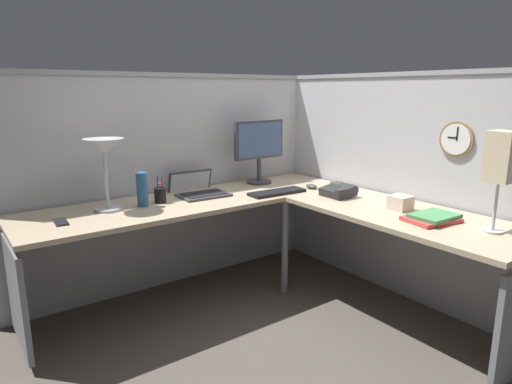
# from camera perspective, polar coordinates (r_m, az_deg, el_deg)

# --- Properties ---
(ground_plane) EXTENTS (6.80, 6.80, 0.00)m
(ground_plane) POSITION_cam_1_polar(r_m,az_deg,el_deg) (3.16, 3.27, -14.53)
(ground_plane) COLOR #4C443D
(cubicle_wall_back) EXTENTS (2.57, 0.12, 1.58)m
(cubicle_wall_back) POSITION_cam_1_polar(r_m,az_deg,el_deg) (3.41, -10.72, 1.50)
(cubicle_wall_back) COLOR #B2B2B7
(cubicle_wall_back) RESTS_ON ground
(cubicle_wall_right) EXTENTS (0.12, 2.37, 1.58)m
(cubicle_wall_right) POSITION_cam_1_polar(r_m,az_deg,el_deg) (3.33, 18.07, 0.82)
(cubicle_wall_right) COLOR #B2B2B7
(cubicle_wall_right) RESTS_ON ground
(desk) EXTENTS (2.35, 2.15, 0.73)m
(desk) POSITION_cam_1_polar(r_m,az_deg,el_deg) (2.80, 1.74, -4.21)
(desk) COLOR tan
(desk) RESTS_ON ground
(monitor) EXTENTS (0.46, 0.20, 0.50)m
(monitor) POSITION_cam_1_polar(r_m,az_deg,el_deg) (3.50, 0.41, 5.86)
(monitor) COLOR #38383D
(monitor) RESTS_ON desk
(laptop) EXTENTS (0.36, 0.40, 0.22)m
(laptop) POSITION_cam_1_polar(r_m,az_deg,el_deg) (3.22, -7.55, 0.23)
(laptop) COLOR #38383D
(laptop) RESTS_ON desk
(keyboard) EXTENTS (0.44, 0.16, 0.02)m
(keyboard) POSITION_cam_1_polar(r_m,az_deg,el_deg) (3.19, 2.73, -0.03)
(keyboard) COLOR black
(keyboard) RESTS_ON desk
(computer_mouse) EXTENTS (0.06, 0.10, 0.03)m
(computer_mouse) POSITION_cam_1_polar(r_m,az_deg,el_deg) (3.38, 7.18, 0.73)
(computer_mouse) COLOR #38383D
(computer_mouse) RESTS_ON desk
(desk_lamp_dome) EXTENTS (0.24, 0.24, 0.44)m
(desk_lamp_dome) POSITION_cam_1_polar(r_m,az_deg,el_deg) (2.84, -18.99, 4.89)
(desk_lamp_dome) COLOR #B7BABF
(desk_lamp_dome) RESTS_ON desk
(pen_cup) EXTENTS (0.08, 0.08, 0.18)m
(pen_cup) POSITION_cam_1_polar(r_m,az_deg,el_deg) (2.99, -12.25, -0.38)
(pen_cup) COLOR black
(pen_cup) RESTS_ON desk
(cell_phone) EXTENTS (0.08, 0.15, 0.01)m
(cell_phone) POSITION_cam_1_polar(r_m,az_deg,el_deg) (2.72, -23.86, -3.57)
(cell_phone) COLOR black
(cell_phone) RESTS_ON desk
(thermos_flask) EXTENTS (0.07, 0.07, 0.22)m
(thermos_flask) POSITION_cam_1_polar(r_m,az_deg,el_deg) (2.91, -14.46, 0.32)
(thermos_flask) COLOR #26598C
(thermos_flask) RESTS_ON desk
(office_phone) EXTENTS (0.20, 0.21, 0.11)m
(office_phone) POSITION_cam_1_polar(r_m,az_deg,el_deg) (3.14, 10.60, 0.07)
(office_phone) COLOR #232326
(office_phone) RESTS_ON desk
(book_stack) EXTENTS (0.31, 0.26, 0.04)m
(book_stack) POSITION_cam_1_polar(r_m,az_deg,el_deg) (2.71, 21.78, -3.12)
(book_stack) COLOR #BF3F38
(book_stack) RESTS_ON desk
(desk_lamp_paper) EXTENTS (0.13, 0.13, 0.53)m
(desk_lamp_paper) POSITION_cam_1_polar(r_m,az_deg,el_deg) (2.57, 29.05, 3.65)
(desk_lamp_paper) COLOR #B7BABF
(desk_lamp_paper) RESTS_ON desk
(tissue_box) EXTENTS (0.12, 0.12, 0.09)m
(tissue_box) POSITION_cam_1_polar(r_m,az_deg,el_deg) (2.89, 18.11, -1.32)
(tissue_box) COLOR beige
(tissue_box) RESTS_ON desk
(wall_clock) EXTENTS (0.04, 0.22, 0.22)m
(wall_clock) POSITION_cam_1_polar(r_m,az_deg,el_deg) (3.01, 24.46, 6.21)
(wall_clock) COLOR olive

